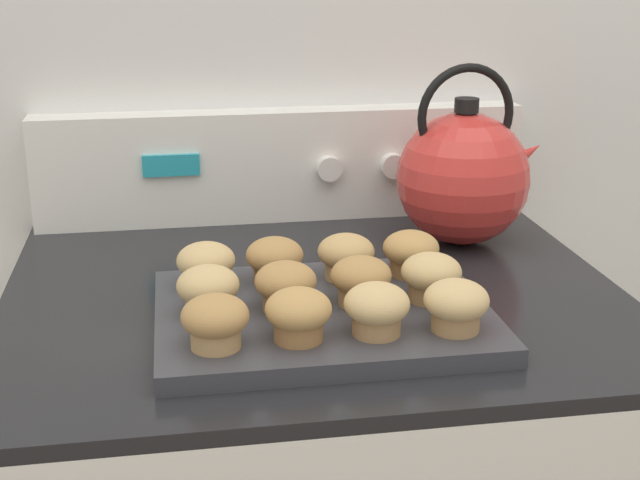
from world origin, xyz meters
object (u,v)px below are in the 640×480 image
muffin_r1_c1 (286,285)px  muffin_r2_c1 (275,259)px  muffin_r1_c3 (431,276)px  muffin_r2_c0 (206,265)px  muffin_pan (323,315)px  muffin_r0_c3 (456,305)px  muffin_r0_c1 (298,314)px  tea_kettle (464,176)px  muffin_r0_c2 (377,308)px  muffin_r1_c2 (361,280)px  muffin_r2_c2 (346,256)px  muffin_r2_c3 (411,252)px  muffin_r1_c0 (208,290)px  muffin_r0_c0 (215,321)px

muffin_r1_c1 → muffin_r2_c1: 0.09m
muffin_r1_c3 → muffin_r2_c0: 0.27m
muffin_pan → muffin_r0_c3: (0.13, -0.09, 0.04)m
muffin_r0_c1 → tea_kettle: (0.29, 0.34, 0.05)m
muffin_r0_c2 → muffin_r1_c2: bearing=89.4°
muffin_r2_c1 → muffin_r1_c2: bearing=-43.6°
muffin_r0_c2 → muffin_r2_c2: size_ratio=1.00×
muffin_r1_c2 → tea_kettle: tea_kettle is taller
muffin_r0_c1 → muffin_r0_c2: (0.08, 0.00, 0.00)m
muffin_pan → tea_kettle: tea_kettle is taller
muffin_r2_c1 → muffin_r1_c1: bearing=-88.8°
muffin_pan → muffin_r2_c0: (-0.13, 0.08, 0.04)m
muffin_r0_c2 → muffin_r1_c3: bearing=44.4°
muffin_r2_c0 → muffin_r2_c3: bearing=0.7°
muffin_r2_c3 → tea_kettle: bearing=54.6°
muffin_r1_c0 → muffin_r2_c0: size_ratio=1.00×
muffin_r1_c0 → muffin_r1_c2: bearing=0.5°
muffin_pan → muffin_r2_c0: 0.16m
muffin_r0_c1 → muffin_r2_c0: same height
muffin_r0_c3 → muffin_r1_c1: bearing=153.6°
muffin_r0_c1 → muffin_r2_c1: bearing=91.6°
muffin_r0_c1 → muffin_r2_c0: (-0.09, 0.17, 0.00)m
muffin_r2_c0 → muffin_r2_c2: bearing=1.3°
muffin_r2_c1 → muffin_r2_c2: 0.09m
muffin_pan → muffin_r0_c1: size_ratio=5.40×
muffin_pan → muffin_r1_c3: muffin_r1_c3 is taller
muffin_r0_c3 → muffin_r1_c1: 0.19m
muffin_r0_c1 → muffin_r2_c3: same height
muffin_r1_c2 → muffin_r0_c0: bearing=-152.6°
muffin_r2_c0 → muffin_r2_c3: 0.26m
muffin_r0_c1 → muffin_r1_c3: (0.17, 0.08, 0.00)m
muffin_r1_c1 → muffin_r2_c2: bearing=45.1°
muffin_pan → muffin_r0_c0: (-0.13, -0.09, 0.04)m
muffin_r0_c0 → muffin_r1_c3: 0.27m
tea_kettle → muffin_r1_c0: bearing=-145.7°
muffin_r0_c2 → muffin_r2_c1: bearing=117.6°
muffin_r1_c2 → muffin_r1_c1: bearing=-178.0°
muffin_r1_c3 → muffin_r1_c2: bearing=178.5°
muffin_r0_c0 → muffin_r0_c2: same height
muffin_pan → muffin_r0_c1: bearing=-115.6°
muffin_r2_c1 → muffin_r2_c3: same height
muffin_r1_c0 → muffin_r1_c1: same height
muffin_r0_c2 → muffin_r1_c0: bearing=154.5°
muffin_r2_c2 → muffin_r1_c2: bearing=-89.3°
muffin_r1_c3 → muffin_r2_c0: (-0.26, 0.08, 0.00)m
muffin_r1_c1 → muffin_r1_c3: size_ratio=1.00×
muffin_r0_c0 → muffin_r1_c2: bearing=27.4°
muffin_r2_c2 → tea_kettle: size_ratio=0.27×
muffin_r2_c3 → muffin_r2_c2: bearing=179.5°
muffin_r2_c2 → muffin_r2_c3: same height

